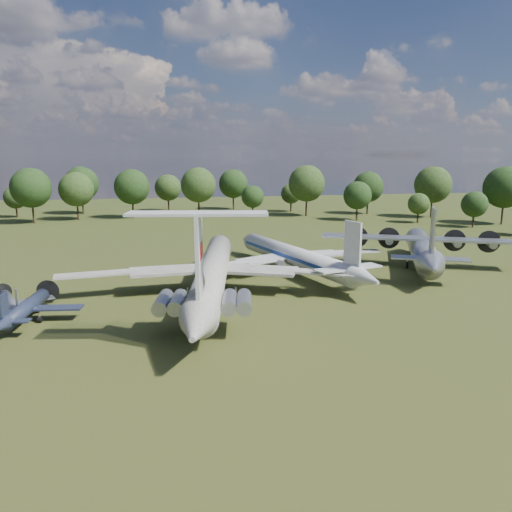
{
  "coord_description": "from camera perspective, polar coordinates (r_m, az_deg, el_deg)",
  "views": [
    {
      "loc": [
        -3.97,
        -65.06,
        17.86
      ],
      "look_at": [
        8.83,
        -3.06,
        5.0
      ],
      "focal_mm": 35.0,
      "sensor_mm": 36.0,
      "label": 1
    }
  ],
  "objects": [
    {
      "name": "an12_transport",
      "position": [
        84.37,
        18.46,
        0.3
      ],
      "size": [
        44.38,
        46.22,
        4.74
      ],
      "primitive_type": null,
      "rotation": [
        0.0,
        0.0,
        -0.44
      ],
      "color": "gray",
      "rests_on": "ground"
    },
    {
      "name": "small_prop_west",
      "position": [
        59.88,
        -24.79,
        -5.8
      ],
      "size": [
        13.72,
        17.34,
        2.33
      ],
      "primitive_type": null,
      "rotation": [
        0.0,
        0.0,
        -0.14
      ],
      "color": "black",
      "rests_on": "ground"
    },
    {
      "name": "tu104_jet",
      "position": [
        76.72,
        4.41,
        -0.45
      ],
      "size": [
        40.27,
        47.51,
        4.1
      ],
      "primitive_type": null,
      "rotation": [
        0.0,
        0.0,
        0.26
      ],
      "color": "silver",
      "rests_on": "ground"
    },
    {
      "name": "person_on_il62",
      "position": [
        49.2,
        -6.12,
        -2.72
      ],
      "size": [
        0.59,
        0.4,
        1.58
      ],
      "primitive_type": "imported",
      "rotation": [
        0.0,
        0.0,
        3.1
      ],
      "color": "#93764B",
      "rests_on": "il62_airliner"
    },
    {
      "name": "small_prop_northwest",
      "position": [
        63.64,
        -26.18,
        -5.14
      ],
      "size": [
        13.94,
        15.69,
        1.9
      ],
      "primitive_type": null,
      "rotation": [
        0.0,
        0.0,
        0.42
      ],
      "color": "#9A9CA2",
      "rests_on": "ground"
    },
    {
      "name": "ground",
      "position": [
        67.58,
        -7.9,
        -3.95
      ],
      "size": [
        300.0,
        300.0,
        0.0
      ],
      "primitive_type": "plane",
      "color": "#213A13",
      "rests_on": "ground"
    },
    {
      "name": "il62_airliner",
      "position": [
        63.7,
        -4.99,
        -2.49
      ],
      "size": [
        48.35,
        57.89,
        5.06
      ],
      "primitive_type": null,
      "rotation": [
        0.0,
        0.0,
        -0.18
      ],
      "color": "beige",
      "rests_on": "ground"
    }
  ]
}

